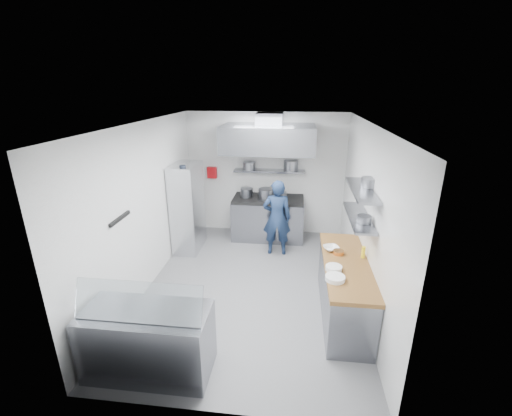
# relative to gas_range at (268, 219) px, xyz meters

# --- Properties ---
(floor) EXTENTS (5.00, 5.00, 0.00)m
(floor) POSITION_rel_gas_range_xyz_m (-0.10, -2.10, -0.45)
(floor) COLOR #5D5D5F
(floor) RESTS_ON ground
(ceiling) EXTENTS (5.00, 5.00, 0.00)m
(ceiling) POSITION_rel_gas_range_xyz_m (-0.10, -2.10, 2.35)
(ceiling) COLOR silver
(ceiling) RESTS_ON wall_back
(wall_back) EXTENTS (3.60, 2.80, 0.02)m
(wall_back) POSITION_rel_gas_range_xyz_m (-0.10, 0.40, 0.95)
(wall_back) COLOR white
(wall_back) RESTS_ON floor
(wall_front) EXTENTS (3.60, 2.80, 0.02)m
(wall_front) POSITION_rel_gas_range_xyz_m (-0.10, -4.60, 0.95)
(wall_front) COLOR white
(wall_front) RESTS_ON floor
(wall_left) EXTENTS (2.80, 5.00, 0.02)m
(wall_left) POSITION_rel_gas_range_xyz_m (-1.90, -2.10, 0.95)
(wall_left) COLOR white
(wall_left) RESTS_ON floor
(wall_right) EXTENTS (2.80, 5.00, 0.02)m
(wall_right) POSITION_rel_gas_range_xyz_m (1.70, -2.10, 0.95)
(wall_right) COLOR white
(wall_right) RESTS_ON floor
(gas_range) EXTENTS (1.60, 0.80, 0.90)m
(gas_range) POSITION_rel_gas_range_xyz_m (0.00, 0.00, 0.00)
(gas_range) COLOR gray
(gas_range) RESTS_ON floor
(cooktop) EXTENTS (1.57, 0.78, 0.06)m
(cooktop) POSITION_rel_gas_range_xyz_m (0.00, 0.00, 0.48)
(cooktop) COLOR black
(cooktop) RESTS_ON gas_range
(stock_pot_left) EXTENTS (0.28, 0.28, 0.20)m
(stock_pot_left) POSITION_rel_gas_range_xyz_m (-0.49, 0.04, 0.61)
(stock_pot_left) COLOR slate
(stock_pot_left) RESTS_ON cooktop
(stock_pot_mid) EXTENTS (0.35, 0.35, 0.24)m
(stock_pot_mid) POSITION_rel_gas_range_xyz_m (-0.04, -0.10, 0.63)
(stock_pot_mid) COLOR slate
(stock_pot_mid) RESTS_ON cooktop
(stock_pot_right) EXTENTS (0.27, 0.27, 0.16)m
(stock_pot_right) POSITION_rel_gas_range_xyz_m (0.28, -0.05, 0.59)
(stock_pot_right) COLOR slate
(stock_pot_right) RESTS_ON cooktop
(over_range_shelf) EXTENTS (1.60, 0.30, 0.04)m
(over_range_shelf) POSITION_rel_gas_range_xyz_m (0.00, 0.24, 1.07)
(over_range_shelf) COLOR gray
(over_range_shelf) RESTS_ON wall_back
(shelf_pot_a) EXTENTS (0.29, 0.29, 0.18)m
(shelf_pot_a) POSITION_rel_gas_range_xyz_m (-0.46, 0.23, 1.18)
(shelf_pot_a) COLOR slate
(shelf_pot_a) RESTS_ON over_range_shelf
(shelf_pot_b) EXTENTS (0.32, 0.32, 0.22)m
(shelf_pot_b) POSITION_rel_gas_range_xyz_m (0.48, 0.30, 1.20)
(shelf_pot_b) COLOR slate
(shelf_pot_b) RESTS_ON over_range_shelf
(extractor_hood) EXTENTS (1.90, 1.15, 0.55)m
(extractor_hood) POSITION_rel_gas_range_xyz_m (0.00, -0.18, 1.85)
(extractor_hood) COLOR gray
(extractor_hood) RESTS_ON wall_back
(hood_duct) EXTENTS (0.55, 0.55, 0.24)m
(hood_duct) POSITION_rel_gas_range_xyz_m (0.00, 0.05, 2.23)
(hood_duct) COLOR slate
(hood_duct) RESTS_ON extractor_hood
(red_firebox) EXTENTS (0.22, 0.10, 0.26)m
(red_firebox) POSITION_rel_gas_range_xyz_m (-1.35, 0.34, 0.97)
(red_firebox) COLOR #B30E14
(red_firebox) RESTS_ON wall_back
(chef) EXTENTS (0.60, 0.41, 1.59)m
(chef) POSITION_rel_gas_range_xyz_m (0.24, -0.77, 0.34)
(chef) COLOR #172745
(chef) RESTS_ON floor
(wire_rack) EXTENTS (0.50, 0.90, 1.85)m
(wire_rack) POSITION_rel_gas_range_xyz_m (-1.63, -0.75, 0.48)
(wire_rack) COLOR silver
(wire_rack) RESTS_ON floor
(rack_bin_a) EXTENTS (0.16, 0.21, 0.19)m
(rack_bin_a) POSITION_rel_gas_range_xyz_m (-1.63, -1.08, 0.35)
(rack_bin_a) COLOR white
(rack_bin_a) RESTS_ON wire_rack
(rack_bin_b) EXTENTS (0.15, 0.19, 0.17)m
(rack_bin_b) POSITION_rel_gas_range_xyz_m (-1.63, -0.62, 0.85)
(rack_bin_b) COLOR yellow
(rack_bin_b) RESTS_ON wire_rack
(rack_jar) EXTENTS (0.12, 0.12, 0.18)m
(rack_jar) POSITION_rel_gas_range_xyz_m (-1.58, -1.02, 1.35)
(rack_jar) COLOR black
(rack_jar) RESTS_ON wire_rack
(knife_strip) EXTENTS (0.04, 0.55, 0.05)m
(knife_strip) POSITION_rel_gas_range_xyz_m (-1.88, -3.00, 1.10)
(knife_strip) COLOR black
(knife_strip) RESTS_ON wall_left
(prep_counter_base) EXTENTS (0.62, 2.00, 0.84)m
(prep_counter_base) POSITION_rel_gas_range_xyz_m (1.38, -2.70, -0.03)
(prep_counter_base) COLOR gray
(prep_counter_base) RESTS_ON floor
(prep_counter_top) EXTENTS (0.65, 2.04, 0.06)m
(prep_counter_top) POSITION_rel_gas_range_xyz_m (1.38, -2.70, 0.42)
(prep_counter_top) COLOR brown
(prep_counter_top) RESTS_ON prep_counter_base
(plate_stack_a) EXTENTS (0.26, 0.26, 0.06)m
(plate_stack_a) POSITION_rel_gas_range_xyz_m (1.16, -3.22, 0.48)
(plate_stack_a) COLOR white
(plate_stack_a) RESTS_ON prep_counter_top
(plate_stack_b) EXTENTS (0.23, 0.23, 0.06)m
(plate_stack_b) POSITION_rel_gas_range_xyz_m (1.17, -2.95, 0.48)
(plate_stack_b) COLOR white
(plate_stack_b) RESTS_ON prep_counter_top
(copper_pan) EXTENTS (0.17, 0.17, 0.06)m
(copper_pan) POSITION_rel_gas_range_xyz_m (1.28, -2.46, 0.48)
(copper_pan) COLOR orange
(copper_pan) RESTS_ON prep_counter_top
(squeeze_bottle) EXTENTS (0.06, 0.06, 0.18)m
(squeeze_bottle) POSITION_rel_gas_range_xyz_m (1.64, -2.53, 0.54)
(squeeze_bottle) COLOR yellow
(squeeze_bottle) RESTS_ON prep_counter_top
(mixing_bowl) EXTENTS (0.31, 0.31, 0.06)m
(mixing_bowl) POSITION_rel_gas_range_xyz_m (1.18, -2.33, 0.48)
(mixing_bowl) COLOR white
(mixing_bowl) RESTS_ON prep_counter_top
(wall_shelf_lower) EXTENTS (0.30, 1.30, 0.04)m
(wall_shelf_lower) POSITION_rel_gas_range_xyz_m (1.54, -2.40, 1.05)
(wall_shelf_lower) COLOR gray
(wall_shelf_lower) RESTS_ON wall_right
(wall_shelf_upper) EXTENTS (0.30, 1.30, 0.04)m
(wall_shelf_upper) POSITION_rel_gas_range_xyz_m (1.54, -2.40, 1.47)
(wall_shelf_upper) COLOR gray
(wall_shelf_upper) RESTS_ON wall_right
(shelf_pot_c) EXTENTS (0.20, 0.20, 0.10)m
(shelf_pot_c) POSITION_rel_gas_range_xyz_m (1.57, -2.66, 1.12)
(shelf_pot_c) COLOR slate
(shelf_pot_c) RESTS_ON wall_shelf_lower
(shelf_pot_d) EXTENTS (0.25, 0.25, 0.14)m
(shelf_pot_d) POSITION_rel_gas_range_xyz_m (1.66, -2.32, 1.56)
(shelf_pot_d) COLOR slate
(shelf_pot_d) RESTS_ON wall_shelf_upper
(display_case) EXTENTS (1.50, 0.70, 0.85)m
(display_case) POSITION_rel_gas_range_xyz_m (-1.10, -4.10, -0.03)
(display_case) COLOR gray
(display_case) RESTS_ON floor
(display_glass) EXTENTS (1.47, 0.19, 0.42)m
(display_glass) POSITION_rel_gas_range_xyz_m (-1.10, -4.22, 0.62)
(display_glass) COLOR silver
(display_glass) RESTS_ON display_case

